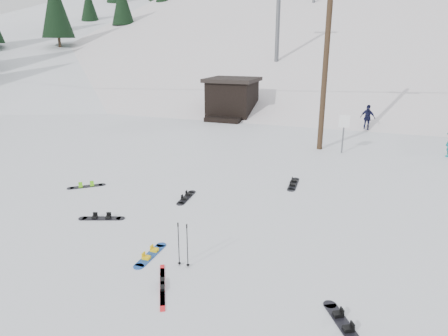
% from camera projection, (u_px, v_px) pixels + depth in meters
% --- Properties ---
extents(ground, '(200.00, 200.00, 0.00)m').
position_uv_depth(ground, '(127.00, 306.00, 7.98)').
color(ground, white).
rests_on(ground, ground).
extents(ski_slope, '(60.00, 85.24, 65.97)m').
position_uv_depth(ski_slope, '(335.00, 160.00, 60.85)').
color(ski_slope, white).
rests_on(ski_slope, ground).
extents(ridge_left, '(47.54, 95.03, 58.38)m').
position_uv_depth(ridge_left, '(108.00, 145.00, 66.09)').
color(ridge_left, white).
rests_on(ridge_left, ground).
extents(treeline_left, '(20.00, 64.00, 10.00)m').
position_uv_depth(treeline_left, '(78.00, 82.00, 54.99)').
color(treeline_left, black).
rests_on(treeline_left, ground).
extents(treeline_crest, '(50.00, 6.00, 10.00)m').
position_uv_depth(treeline_crest, '(353.00, 68.00, 85.06)').
color(treeline_crest, black).
rests_on(treeline_crest, ski_slope).
extents(utility_pole, '(2.00, 0.26, 9.00)m').
position_uv_depth(utility_pole, '(326.00, 51.00, 18.47)').
color(utility_pole, '#3A2819').
rests_on(utility_pole, ground).
extents(trail_sign, '(0.50, 0.09, 1.85)m').
position_uv_depth(trail_sign, '(344.00, 127.00, 18.75)').
color(trail_sign, '#595B60').
rests_on(trail_sign, ground).
extents(lift_hut, '(3.40, 4.10, 2.75)m').
position_uv_depth(lift_hut, '(232.00, 98.00, 27.98)').
color(lift_hut, black).
rests_on(lift_hut, ground).
extents(lift_tower_near, '(2.20, 0.36, 8.00)m').
position_uv_depth(lift_tower_near, '(278.00, 9.00, 33.84)').
color(lift_tower_near, '#595B60').
rests_on(lift_tower_near, ski_slope).
extents(hero_snowboard, '(0.26, 1.36, 0.10)m').
position_uv_depth(hero_snowboard, '(150.00, 255.00, 9.86)').
color(hero_snowboard, '#194AA8').
rests_on(hero_snowboard, ground).
extents(hero_skis, '(0.92, 1.56, 0.09)m').
position_uv_depth(hero_skis, '(162.00, 285.00, 8.61)').
color(hero_skis, red).
rests_on(hero_skis, ground).
extents(ski_poles, '(0.30, 0.08, 1.10)m').
position_uv_depth(ski_poles, '(183.00, 245.00, 9.24)').
color(ski_poles, black).
rests_on(ski_poles, ground).
extents(board_scatter_a, '(1.32, 0.65, 0.10)m').
position_uv_depth(board_scatter_a, '(102.00, 218.00, 11.94)').
color(board_scatter_a, black).
rests_on(board_scatter_a, ground).
extents(board_scatter_b, '(0.36, 1.41, 0.10)m').
position_uv_depth(board_scatter_b, '(186.00, 197.00, 13.55)').
color(board_scatter_b, black).
rests_on(board_scatter_b, ground).
extents(board_scatter_c, '(1.09, 0.97, 0.09)m').
position_uv_depth(board_scatter_c, '(86.00, 186.00, 14.61)').
color(board_scatter_c, black).
rests_on(board_scatter_c, ground).
extents(board_scatter_d, '(0.84, 1.25, 0.10)m').
position_uv_depth(board_scatter_d, '(343.00, 323.00, 7.45)').
color(board_scatter_d, black).
rests_on(board_scatter_d, ground).
extents(board_scatter_f, '(0.36, 1.56, 0.11)m').
position_uv_depth(board_scatter_f, '(293.00, 184.00, 14.83)').
color(board_scatter_f, black).
rests_on(board_scatter_f, ground).
extents(skier_navy, '(0.99, 0.71, 1.56)m').
position_uv_depth(skier_navy, '(368.00, 118.00, 23.81)').
color(skier_navy, '#17183A').
rests_on(skier_navy, ground).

